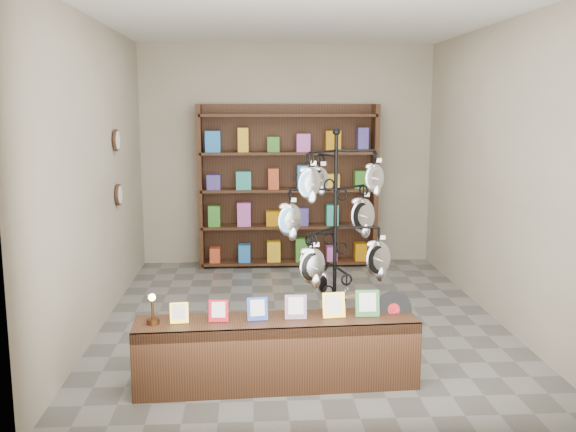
{
  "coord_description": "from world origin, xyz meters",
  "views": [
    {
      "loc": [
        -0.5,
        -6.35,
        2.16
      ],
      "look_at": [
        -0.19,
        -1.0,
        1.25
      ],
      "focal_mm": 40.0,
      "sensor_mm": 36.0,
      "label": 1
    }
  ],
  "objects": [
    {
      "name": "ground",
      "position": [
        0.0,
        0.0,
        0.0
      ],
      "size": [
        5.0,
        5.0,
        0.0
      ],
      "primitive_type": "plane",
      "color": "slate",
      "rests_on": "ground"
    },
    {
      "name": "room_envelope",
      "position": [
        0.0,
        0.0,
        1.85
      ],
      "size": [
        5.0,
        5.0,
        5.0
      ],
      "color": "#ABA08A",
      "rests_on": "ground"
    },
    {
      "name": "display_tree",
      "position": [
        0.21,
        -1.04,
        1.15
      ],
      "size": [
        1.09,
        1.09,
        1.99
      ],
      "rotation": [
        0.0,
        0.0,
        0.4
      ],
      "color": "black",
      "rests_on": "ground"
    },
    {
      "name": "front_shelf",
      "position": [
        -0.31,
        -1.59,
        0.27
      ],
      "size": [
        2.21,
        0.56,
        0.77
      ],
      "rotation": [
        0.0,
        0.0,
        0.05
      ],
      "color": "black",
      "rests_on": "ground"
    },
    {
      "name": "back_shelving",
      "position": [
        0.0,
        2.3,
        1.03
      ],
      "size": [
        2.42,
        0.36,
        2.2
      ],
      "color": "black",
      "rests_on": "ground"
    },
    {
      "name": "wall_clocks",
      "position": [
        -1.97,
        0.8,
        1.5
      ],
      "size": [
        0.03,
        0.24,
        0.84
      ],
      "color": "black",
      "rests_on": "ground"
    }
  ]
}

